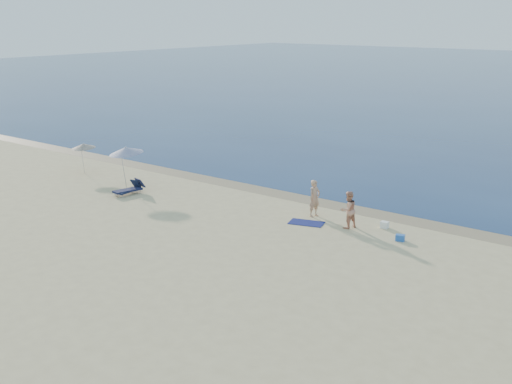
% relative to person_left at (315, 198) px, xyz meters
% --- Properties ---
extents(wet_sand_strip, '(240.00, 1.60, 0.00)m').
position_rel_person_left_xyz_m(wet_sand_strip, '(-2.36, 2.36, -0.93)').
color(wet_sand_strip, '#847254').
rests_on(wet_sand_strip, ground).
extents(person_left, '(0.58, 0.76, 1.87)m').
position_rel_person_left_xyz_m(person_left, '(0.00, 0.00, 0.00)').
color(person_left, tan).
rests_on(person_left, ground).
extents(person_right, '(0.95, 1.06, 1.79)m').
position_rel_person_left_xyz_m(person_right, '(2.24, -0.56, -0.04)').
color(person_right, tan).
rests_on(person_right, ground).
extents(beach_towel, '(1.87, 1.38, 0.03)m').
position_rel_person_left_xyz_m(beach_towel, '(0.31, -1.17, -0.92)').
color(beach_towel, '#101550').
rests_on(beach_towel, ground).
extents(white_bag, '(0.39, 0.34, 0.31)m').
position_rel_person_left_xyz_m(white_bag, '(3.64, 0.51, -0.78)').
color(white_bag, white).
rests_on(white_bag, ground).
extents(blue_cooler, '(0.46, 0.38, 0.28)m').
position_rel_person_left_xyz_m(blue_cooler, '(5.03, -0.70, -0.79)').
color(blue_cooler, blue).
rests_on(blue_cooler, ground).
extents(umbrella_near, '(2.62, 2.63, 2.57)m').
position_rel_person_left_xyz_m(umbrella_near, '(-11.56, -2.09, 1.31)').
color(umbrella_near, silver).
rests_on(umbrella_near, ground).
extents(umbrella_far, '(1.74, 1.76, 2.00)m').
position_rel_person_left_xyz_m(umbrella_far, '(-16.60, -1.24, 0.82)').
color(umbrella_far, silver).
rests_on(umbrella_far, ground).
extents(lounger_left, '(0.71, 1.68, 0.72)m').
position_rel_person_left_xyz_m(lounger_left, '(-10.56, -2.92, -0.67)').
color(lounger_left, '#141C38').
rests_on(lounger_left, ground).
extents(lounger_right, '(0.94, 1.92, 0.81)m').
position_rel_person_left_xyz_m(lounger_right, '(-10.50, -2.87, -0.64)').
color(lounger_right, '#151A3B').
rests_on(lounger_right, ground).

